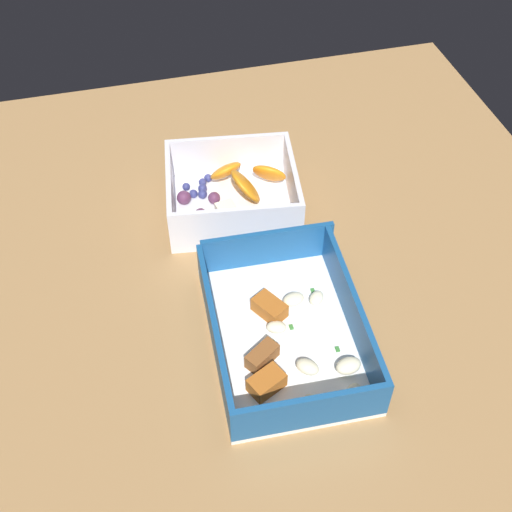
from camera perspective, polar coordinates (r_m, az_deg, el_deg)
name	(u,v)px	position (r cm, az deg, el deg)	size (l,w,h in cm)	color
table_surface	(263,259)	(78.88, 0.62, -0.30)	(80.00, 80.00, 2.00)	#9E7547
pasta_container	(285,332)	(68.91, 2.51, -6.54)	(22.43, 16.16, 5.38)	white
fruit_bowl	(233,195)	(82.37, -1.99, 5.30)	(16.02, 17.47, 6.10)	white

